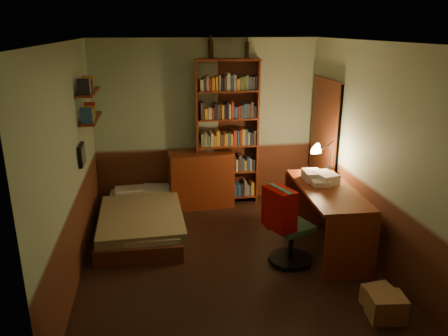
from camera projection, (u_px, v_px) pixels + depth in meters
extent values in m
cube|color=black|center=(227.00, 258.00, 5.46)|extent=(3.50, 4.00, 0.02)
cube|color=silver|center=(228.00, 41.00, 4.65)|extent=(3.50, 4.00, 0.02)
cube|color=#90AB86|center=(206.00, 122.00, 6.94)|extent=(3.50, 0.02, 2.60)
cube|color=#90AB86|center=(70.00, 166.00, 4.78)|extent=(0.02, 4.00, 2.60)
cube|color=#90AB86|center=(369.00, 151.00, 5.33)|extent=(0.02, 4.00, 2.60)
cube|color=#90AB86|center=(274.00, 236.00, 3.17)|extent=(3.50, 0.02, 2.60)
cube|color=black|center=(324.00, 148.00, 6.63)|extent=(0.06, 0.90, 2.00)
cube|color=#492212|center=(322.00, 148.00, 6.63)|extent=(0.02, 0.98, 2.08)
cube|color=olive|center=(141.00, 211.00, 6.11)|extent=(1.10, 1.99, 0.58)
cube|color=#622510|center=(201.00, 179.00, 6.96)|extent=(1.03, 0.57, 0.89)
cube|color=#B2B2B7|center=(206.00, 145.00, 6.93)|extent=(0.31, 0.27, 0.14)
cube|color=#622510|center=(228.00, 133.00, 6.89)|extent=(1.02, 0.43, 2.30)
cylinder|color=black|center=(211.00, 49.00, 6.56)|extent=(0.07, 0.07, 0.27)
cylinder|color=black|center=(247.00, 50.00, 6.65)|extent=(0.07, 0.07, 0.24)
cube|color=#622510|center=(325.00, 219.00, 5.56)|extent=(0.71, 1.58, 0.83)
cube|color=silver|center=(326.00, 178.00, 5.62)|extent=(0.29, 0.36, 0.13)
cone|color=black|center=(331.00, 151.00, 6.10)|extent=(0.20, 0.20, 0.53)
cube|color=#345E47|center=(292.00, 220.00, 5.20)|extent=(0.70, 0.66, 1.12)
cube|color=#AC0800|center=(301.00, 157.00, 4.90)|extent=(0.35, 0.46, 0.48)
cube|color=#622510|center=(91.00, 119.00, 5.74)|extent=(0.20, 0.90, 0.03)
cube|color=#622510|center=(88.00, 92.00, 5.64)|extent=(0.20, 0.90, 0.03)
cube|color=black|center=(82.00, 155.00, 5.37)|extent=(0.04, 0.32, 0.26)
cube|color=#9E7950|center=(386.00, 307.00, 4.28)|extent=(0.37, 0.31, 0.26)
cube|color=#9E7950|center=(379.00, 297.00, 4.48)|extent=(0.32, 0.28, 0.21)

